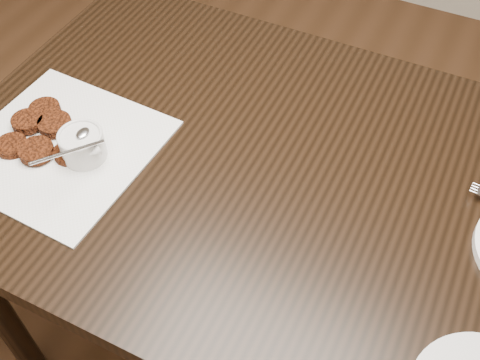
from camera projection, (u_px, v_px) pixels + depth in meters
name	position (u px, v px, depth m)	size (l,w,h in m)	color
table	(276.00, 279.00, 1.33)	(1.28, 0.82, 0.75)	black
napkin	(60.00, 147.00, 1.08)	(0.34, 0.34, 0.00)	white
sauce_ramekin	(79.00, 134.00, 1.02)	(0.11, 0.11, 0.12)	silver
patty_cluster	(42.00, 134.00, 1.09)	(0.22, 0.22, 0.02)	#68270D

